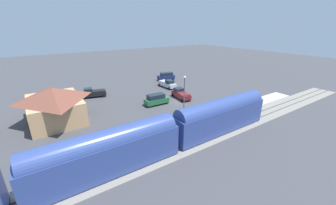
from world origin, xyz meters
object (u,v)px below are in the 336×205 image
object	(u,v)px
station_building	(55,104)
pedestrian_on_platform	(210,114)
pedestrian_waiting_far	(212,110)
light_pole_near_platform	(184,92)
suv_navy	(166,76)
pickup_black	(93,93)
suv_green	(156,99)
pickup_silver	(167,84)
pickup_maroon	(181,94)
passenger_train	(108,151)

from	to	relation	value
station_building	pedestrian_on_platform	bearing A→B (deg)	-124.06
pedestrian_waiting_far	light_pole_near_platform	xyz separation A→B (m)	(2.47, 4.40, 3.45)
suv_navy	pickup_black	bearing A→B (deg)	99.66
station_building	pedestrian_waiting_far	world-z (taller)	station_building
suv_navy	light_pole_near_platform	world-z (taller)	light_pole_near_platform
pedestrian_waiting_far	suv_green	xyz separation A→B (m)	(10.71, 4.92, -0.13)
pickup_silver	pickup_black	size ratio (longest dim) A/B	0.96
pickup_silver	light_pole_near_platform	distance (m)	19.40
pickup_maroon	pickup_silver	xyz separation A→B (m)	(8.69, -2.29, 0.00)
pickup_silver	suv_navy	xyz separation A→B (m)	(6.72, -4.10, 0.12)
light_pole_near_platform	pickup_silver	bearing A→B (deg)	-25.37
pickup_black	light_pole_near_platform	xyz separation A→B (m)	(-20.16, -9.91, 3.70)
pickup_maroon	pickup_silver	bearing A→B (deg)	-14.76
station_building	suv_green	world-z (taller)	station_building
passenger_train	pedestrian_on_platform	distance (m)	18.87
suv_green	pedestrian_on_platform	bearing A→B (deg)	-162.65
pedestrian_waiting_far	light_pole_near_platform	bearing A→B (deg)	60.72
pedestrian_waiting_far	passenger_train	bearing A→B (deg)	102.34
pedestrian_on_platform	pickup_silver	xyz separation A→B (m)	(20.41, -5.10, -0.25)
pedestrian_waiting_far	suv_green	world-z (taller)	suv_green
pedestrian_waiting_far	suv_navy	world-z (taller)	suv_navy
passenger_train	pedestrian_waiting_far	distance (m)	20.34
light_pole_near_platform	suv_navy	bearing A→B (deg)	-27.12
passenger_train	pickup_maroon	bearing A→B (deg)	-54.26
suv_green	suv_navy	size ratio (longest dim) A/B	0.96
pedestrian_waiting_far	suv_navy	xyz separation A→B (m)	(26.40, -7.86, -0.13)
passenger_train	pickup_silver	bearing A→B (deg)	-44.47
pickup_maroon	light_pole_near_platform	xyz separation A→B (m)	(-8.51, 5.87, 3.70)
pickup_maroon	pickup_silver	distance (m)	8.99
station_building	pedestrian_waiting_far	xyz separation A→B (m)	(-13.67, -22.65, -1.66)
pickup_maroon	pickup_black	xyz separation A→B (m)	(11.64, 15.78, 0.00)
suv_green	light_pole_near_platform	distance (m)	9.00
pedestrian_on_platform	pickup_black	xyz separation A→B (m)	(23.36, 12.96, -0.25)
pickup_maroon	light_pole_near_platform	world-z (taller)	light_pole_near_platform
passenger_train	pickup_silver	size ratio (longest dim) A/B	9.10
pedestrian_waiting_far	light_pole_near_platform	world-z (taller)	light_pole_near_platform
station_building	pickup_silver	xyz separation A→B (m)	(6.01, -26.41, -1.92)
suv_navy	passenger_train	bearing A→B (deg)	138.00
suv_green	pickup_black	xyz separation A→B (m)	(11.91, 9.38, -0.12)
suv_green	pickup_silver	size ratio (longest dim) A/B	0.90
passenger_train	light_pole_near_platform	size ratio (longest dim) A/B	6.71
pickup_maroon	suv_navy	world-z (taller)	suv_navy
pickup_maroon	light_pole_near_platform	size ratio (longest dim) A/B	0.75
pickup_black	light_pole_near_platform	size ratio (longest dim) A/B	0.76
passenger_train	pedestrian_on_platform	bearing A→B (deg)	-78.99
suv_green	pickup_silver	world-z (taller)	suv_green
suv_green	pickup_maroon	xyz separation A→B (m)	(0.27, -6.39, -0.12)
station_building	pedestrian_on_platform	world-z (taller)	station_building
station_building	pedestrian_on_platform	distance (m)	25.78
passenger_train	pickup_black	distance (m)	27.57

